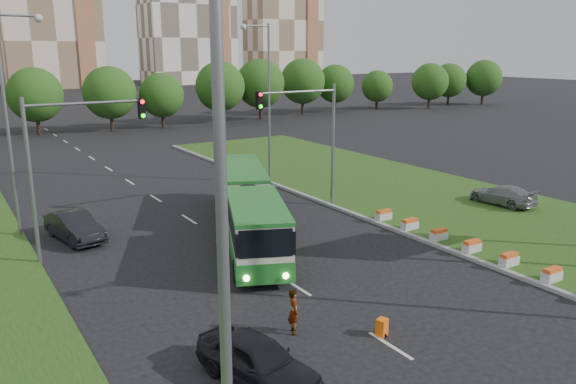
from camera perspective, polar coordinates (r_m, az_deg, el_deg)
ground at (r=26.56m, az=6.34°, el=-8.14°), size 360.00×360.00×0.00m
grass_median at (r=40.57m, az=13.66°, el=-0.47°), size 14.00×60.00×0.15m
median_kerb at (r=36.02m, az=5.93°, el=-1.95°), size 0.30×60.00×0.18m
lane_markings at (r=42.23m, az=-14.20°, el=-0.04°), size 0.20×100.00×0.01m
flower_planters at (r=29.98m, az=18.17°, el=-5.23°), size 1.10×13.70×0.60m
traffic_mast_median at (r=35.77m, az=2.54°, el=6.61°), size 5.76×0.32×8.00m
traffic_mast_left at (r=28.90m, az=-21.74°, el=3.81°), size 5.76×0.32×8.00m
street_lamps at (r=31.90m, az=-9.07°, el=6.71°), size 36.00×60.00×12.00m
tree_line at (r=78.53m, az=-13.57°, el=9.73°), size 120.00×8.00×9.00m
apartment_tower_east at (r=183.67m, az=-10.28°, el=18.15°), size 27.00×15.00×47.00m
midrise_east at (r=199.54m, az=-0.49°, el=17.02°), size 24.00×14.00×40.00m
articulated_bus at (r=31.33m, az=-4.60°, el=-1.43°), size 2.54×16.32×2.69m
car_left_near at (r=18.13m, az=-3.13°, el=-16.68°), size 2.83×4.72×1.51m
car_left_far at (r=32.67m, az=-20.88°, el=-3.29°), size 2.48×4.88×1.53m
car_median at (r=39.69m, az=20.96°, el=-0.27°), size 2.16×4.57×1.29m
pedestrian at (r=20.82m, az=0.59°, el=-12.02°), size 0.60×0.73×1.71m
shopping_trolley at (r=21.14m, az=9.53°, el=-13.41°), size 0.38×0.40×0.65m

